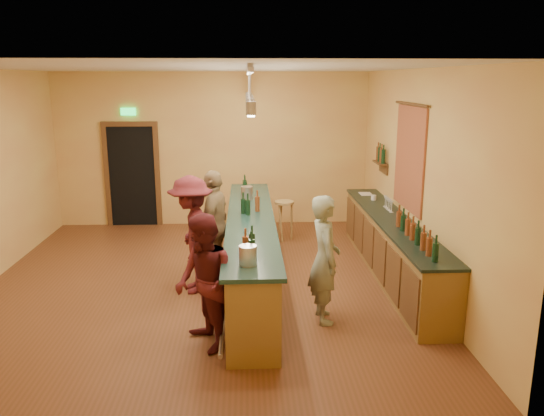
{
  "coord_description": "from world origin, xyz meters",
  "views": [
    {
      "loc": [
        0.7,
        -7.65,
        3.05
      ],
      "look_at": [
        1.08,
        0.2,
        1.13
      ],
      "focal_mm": 35.0,
      "sensor_mm": 36.0,
      "label": 1
    }
  ],
  "objects_px": {
    "customer_c": "(192,235)",
    "bar_stool": "(284,209)",
    "customer_a": "(204,283)",
    "back_counter": "(392,247)",
    "customer_b": "(215,225)",
    "tasting_bar": "(251,245)",
    "bartender": "(325,259)"
  },
  "relations": [
    {
      "from": "customer_c",
      "to": "bar_stool",
      "type": "relative_size",
      "value": 2.22
    },
    {
      "from": "customer_a",
      "to": "bar_stool",
      "type": "height_order",
      "value": "customer_a"
    },
    {
      "from": "back_counter",
      "to": "customer_b",
      "type": "height_order",
      "value": "customer_b"
    },
    {
      "from": "customer_c",
      "to": "back_counter",
      "type": "bearing_deg",
      "value": 89.27
    },
    {
      "from": "customer_c",
      "to": "bar_stool",
      "type": "height_order",
      "value": "customer_c"
    },
    {
      "from": "customer_b",
      "to": "tasting_bar",
      "type": "bearing_deg",
      "value": 81.31
    },
    {
      "from": "customer_a",
      "to": "customer_c",
      "type": "xyz_separation_m",
      "value": [
        -0.31,
        1.73,
        0.06
      ]
    },
    {
      "from": "customer_a",
      "to": "bar_stool",
      "type": "bearing_deg",
      "value": 138.94
    },
    {
      "from": "back_counter",
      "to": "tasting_bar",
      "type": "xyz_separation_m",
      "value": [
        -2.22,
        -0.18,
        0.12
      ]
    },
    {
      "from": "customer_c",
      "to": "tasting_bar",
      "type": "bearing_deg",
      "value": 97.51
    },
    {
      "from": "back_counter",
      "to": "bar_stool",
      "type": "bearing_deg",
      "value": 127.52
    },
    {
      "from": "customer_b",
      "to": "bar_stool",
      "type": "height_order",
      "value": "customer_b"
    },
    {
      "from": "tasting_bar",
      "to": "bartender",
      "type": "height_order",
      "value": "bartender"
    },
    {
      "from": "bartender",
      "to": "customer_c",
      "type": "xyz_separation_m",
      "value": [
        -1.78,
        1.07,
        0.03
      ]
    },
    {
      "from": "bar_stool",
      "to": "bartender",
      "type": "bearing_deg",
      "value": -85.8
    },
    {
      "from": "back_counter",
      "to": "bartender",
      "type": "distance_m",
      "value": 2.01
    },
    {
      "from": "bartender",
      "to": "customer_c",
      "type": "distance_m",
      "value": 2.08
    },
    {
      "from": "back_counter",
      "to": "customer_c",
      "type": "distance_m",
      "value": 3.13
    },
    {
      "from": "tasting_bar",
      "to": "bar_stool",
      "type": "xyz_separation_m",
      "value": [
        0.66,
        2.2,
        0.02
      ]
    },
    {
      "from": "bartender",
      "to": "back_counter",
      "type": "bearing_deg",
      "value": -46.04
    },
    {
      "from": "bartender",
      "to": "customer_a",
      "type": "bearing_deg",
      "value": 108.85
    },
    {
      "from": "customer_b",
      "to": "customer_c",
      "type": "distance_m",
      "value": 0.56
    },
    {
      "from": "bartender",
      "to": "customer_a",
      "type": "relative_size",
      "value": 1.04
    },
    {
      "from": "customer_b",
      "to": "bartender",
      "type": "bearing_deg",
      "value": 56.84
    },
    {
      "from": "bartender",
      "to": "customer_c",
      "type": "bearing_deg",
      "value": 53.63
    },
    {
      "from": "tasting_bar",
      "to": "bar_stool",
      "type": "bearing_deg",
      "value": 73.22
    },
    {
      "from": "customer_c",
      "to": "bar_stool",
      "type": "xyz_separation_m",
      "value": [
        1.52,
        2.45,
        -0.23
      ]
    },
    {
      "from": "bartender",
      "to": "customer_a",
      "type": "distance_m",
      "value": 1.61
    },
    {
      "from": "customer_c",
      "to": "bar_stool",
      "type": "bearing_deg",
      "value": 139.46
    },
    {
      "from": "customer_a",
      "to": "customer_b",
      "type": "bearing_deg",
      "value": 155.1
    },
    {
      "from": "back_counter",
      "to": "customer_c",
      "type": "xyz_separation_m",
      "value": [
        -3.07,
        -0.43,
        0.37
      ]
    },
    {
      "from": "customer_b",
      "to": "bar_stool",
      "type": "distance_m",
      "value": 2.34
    }
  ]
}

